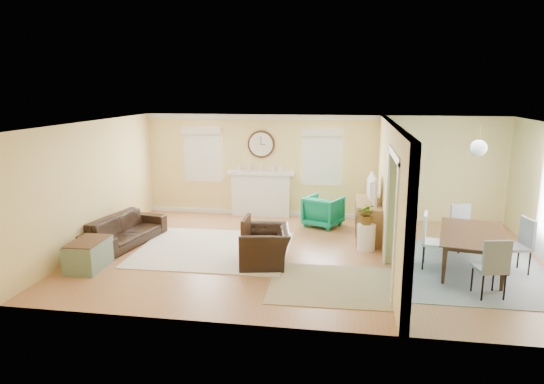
{
  "coord_description": "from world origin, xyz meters",
  "views": [
    {
      "loc": [
        0.69,
        -9.12,
        3.26
      ],
      "look_at": [
        -0.8,
        0.3,
        1.2
      ],
      "focal_mm": 32.0,
      "sensor_mm": 36.0,
      "label": 1
    }
  ],
  "objects_px": {
    "credenza": "(368,219)",
    "sofa": "(125,230)",
    "eames_chair": "(265,246)",
    "dining_table": "(473,252)",
    "green_chair": "(323,211)"
  },
  "relations": [
    {
      "from": "sofa",
      "to": "dining_table",
      "type": "bearing_deg",
      "value": -84.1
    },
    {
      "from": "sofa",
      "to": "green_chair",
      "type": "relative_size",
      "value": 2.57
    },
    {
      "from": "sofa",
      "to": "dining_table",
      "type": "relative_size",
      "value": 1.05
    },
    {
      "from": "eames_chair",
      "to": "dining_table",
      "type": "bearing_deg",
      "value": 83.71
    },
    {
      "from": "sofa",
      "to": "credenza",
      "type": "height_order",
      "value": "credenza"
    },
    {
      "from": "eames_chair",
      "to": "credenza",
      "type": "height_order",
      "value": "credenza"
    },
    {
      "from": "credenza",
      "to": "sofa",
      "type": "bearing_deg",
      "value": -165.62
    },
    {
      "from": "sofa",
      "to": "green_chair",
      "type": "height_order",
      "value": "green_chair"
    },
    {
      "from": "green_chair",
      "to": "eames_chair",
      "type": "bearing_deg",
      "value": 95.61
    },
    {
      "from": "dining_table",
      "to": "green_chair",
      "type": "bearing_deg",
      "value": 60.52
    },
    {
      "from": "sofa",
      "to": "green_chair",
      "type": "bearing_deg",
      "value": -54.35
    },
    {
      "from": "dining_table",
      "to": "eames_chair",
      "type": "bearing_deg",
      "value": 105.55
    },
    {
      "from": "green_chair",
      "to": "credenza",
      "type": "height_order",
      "value": "credenza"
    },
    {
      "from": "sofa",
      "to": "eames_chair",
      "type": "bearing_deg",
      "value": -93.6
    },
    {
      "from": "credenza",
      "to": "dining_table",
      "type": "distance_m",
      "value": 2.53
    }
  ]
}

